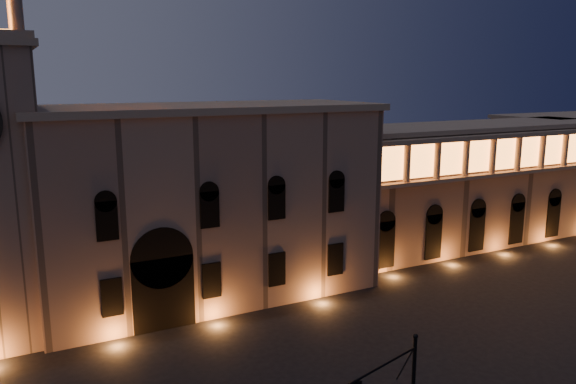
% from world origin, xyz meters
% --- Properties ---
extents(government_building, '(30.80, 12.80, 17.60)m').
position_xyz_m(government_building, '(-2.08, 21.93, 8.77)').
color(government_building, '#846756').
rests_on(government_building, ground).
extents(colonnade_wing, '(40.60, 11.50, 14.50)m').
position_xyz_m(colonnade_wing, '(32.00, 23.92, 7.33)').
color(colonnade_wing, '#7E6251').
rests_on(colonnade_wing, ground).
extents(secondary_building, '(20.00, 12.00, 14.00)m').
position_xyz_m(secondary_building, '(58.00, 30.00, 7.00)').
color(secondary_building, '#7E6251').
rests_on(secondary_building, ground).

